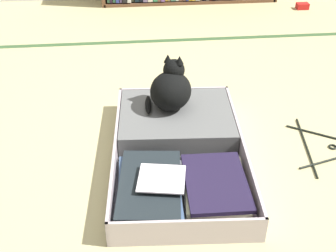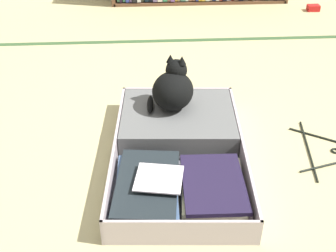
{
  "view_description": "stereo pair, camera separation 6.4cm",
  "coord_description": "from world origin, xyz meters",
  "px_view_note": "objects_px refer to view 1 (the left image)",
  "views": [
    {
      "loc": [
        -0.12,
        -1.63,
        1.29
      ],
      "look_at": [
        0.04,
        -0.0,
        0.18
      ],
      "focal_mm": 47.08,
      "sensor_mm": 36.0,
      "label": 1
    },
    {
      "loc": [
        -0.05,
        -1.64,
        1.29
      ],
      "look_at": [
        0.04,
        -0.0,
        0.18
      ],
      "focal_mm": 47.08,
      "sensor_mm": 36.0,
      "label": 2
    }
  ],
  "objects_px": {
    "black_cat": "(171,89)",
    "small_red_pouch": "(302,6)",
    "open_suitcase": "(178,145)",
    "clothes_hanger": "(315,146)"
  },
  "relations": [
    {
      "from": "black_cat",
      "to": "clothes_hanger",
      "type": "xyz_separation_m",
      "value": [
        0.68,
        -0.25,
        -0.22
      ]
    },
    {
      "from": "clothes_hanger",
      "to": "small_red_pouch",
      "type": "bearing_deg",
      "value": 71.86
    },
    {
      "from": "open_suitcase",
      "to": "black_cat",
      "type": "height_order",
      "value": "black_cat"
    },
    {
      "from": "black_cat",
      "to": "clothes_hanger",
      "type": "bearing_deg",
      "value": -20.51
    },
    {
      "from": "open_suitcase",
      "to": "black_cat",
      "type": "relative_size",
      "value": 3.59
    },
    {
      "from": "black_cat",
      "to": "small_red_pouch",
      "type": "xyz_separation_m",
      "value": [
        1.32,
        1.69,
        -0.2
      ]
    },
    {
      "from": "clothes_hanger",
      "to": "small_red_pouch",
      "type": "distance_m",
      "value": 2.05
    },
    {
      "from": "open_suitcase",
      "to": "clothes_hanger",
      "type": "height_order",
      "value": "open_suitcase"
    },
    {
      "from": "clothes_hanger",
      "to": "black_cat",
      "type": "bearing_deg",
      "value": 159.49
    },
    {
      "from": "black_cat",
      "to": "small_red_pouch",
      "type": "height_order",
      "value": "black_cat"
    }
  ]
}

